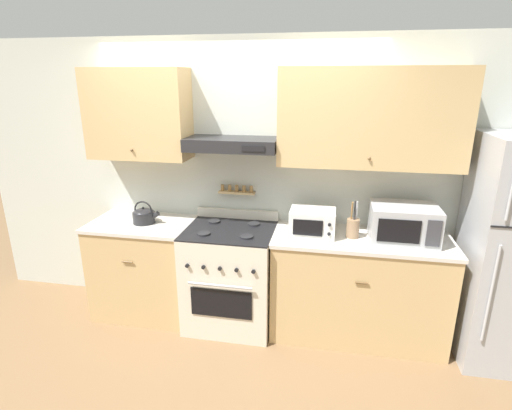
{
  "coord_description": "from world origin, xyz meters",
  "views": [
    {
      "loc": [
        0.84,
        -2.88,
        2.2
      ],
      "look_at": [
        0.24,
        0.26,
        1.18
      ],
      "focal_mm": 28.0,
      "sensor_mm": 36.0,
      "label": 1
    }
  ],
  "objects_px": {
    "microwave": "(404,223)",
    "utensil_crock": "(353,227)",
    "tea_kettle": "(144,215)",
    "stove_range": "(231,277)",
    "toaster_oven": "(312,222)"
  },
  "relations": [
    {
      "from": "tea_kettle",
      "to": "microwave",
      "type": "relative_size",
      "value": 0.49
    },
    {
      "from": "tea_kettle",
      "to": "utensil_crock",
      "type": "distance_m",
      "value": 1.86
    },
    {
      "from": "utensil_crock",
      "to": "toaster_oven",
      "type": "height_order",
      "value": "utensil_crock"
    },
    {
      "from": "microwave",
      "to": "toaster_oven",
      "type": "distance_m",
      "value": 0.73
    },
    {
      "from": "microwave",
      "to": "toaster_oven",
      "type": "bearing_deg",
      "value": -178.47
    },
    {
      "from": "stove_range",
      "to": "tea_kettle",
      "type": "height_order",
      "value": "tea_kettle"
    },
    {
      "from": "tea_kettle",
      "to": "utensil_crock",
      "type": "relative_size",
      "value": 0.81
    },
    {
      "from": "utensil_crock",
      "to": "toaster_oven",
      "type": "distance_m",
      "value": 0.34
    },
    {
      "from": "tea_kettle",
      "to": "toaster_oven",
      "type": "bearing_deg",
      "value": -0.06
    },
    {
      "from": "tea_kettle",
      "to": "toaster_oven",
      "type": "xyz_separation_m",
      "value": [
        1.53,
        -0.0,
        0.04
      ]
    },
    {
      "from": "tea_kettle",
      "to": "utensil_crock",
      "type": "bearing_deg",
      "value": 0.0
    },
    {
      "from": "stove_range",
      "to": "toaster_oven",
      "type": "relative_size",
      "value": 2.71
    },
    {
      "from": "stove_range",
      "to": "tea_kettle",
      "type": "xyz_separation_m",
      "value": [
        -0.81,
        0.03,
        0.53
      ]
    },
    {
      "from": "microwave",
      "to": "utensil_crock",
      "type": "height_order",
      "value": "utensil_crock"
    },
    {
      "from": "tea_kettle",
      "to": "toaster_oven",
      "type": "relative_size",
      "value": 0.68
    }
  ]
}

